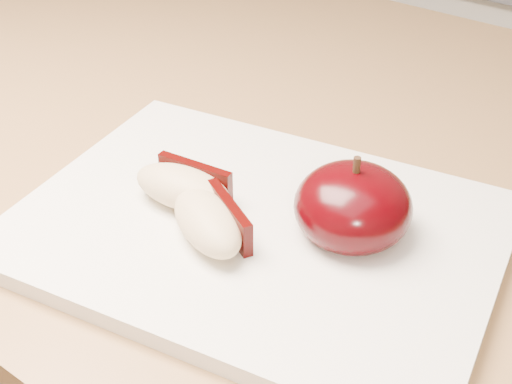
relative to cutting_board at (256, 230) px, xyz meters
The scene contains 5 objects.
back_cabinet 0.95m from the cutting_board, 93.69° to the left, with size 2.40×0.62×0.94m.
cutting_board is the anchor object (origin of this frame).
apple_half 0.07m from the cutting_board, 29.47° to the left, with size 0.08×0.08×0.06m.
apple_wedge_a 0.06m from the cutting_board, 168.34° to the right, with size 0.08×0.04×0.03m.
apple_wedge_b 0.04m from the cutting_board, 114.78° to the right, with size 0.08×0.07×0.03m.
Camera 1 is at (0.28, 0.05, 1.20)m, focal length 50.00 mm.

